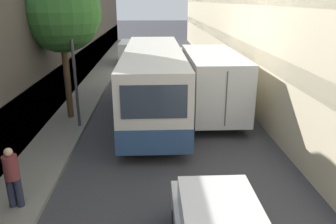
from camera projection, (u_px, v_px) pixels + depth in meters
name	position (u px, v px, depth m)	size (l,w,h in m)	color
ground_plane	(165.00, 110.00, 16.73)	(150.00, 150.00, 0.00)	#38383D
sidewalk_left	(77.00, 110.00, 16.51)	(1.77, 60.00, 0.15)	gray
building_left_shopfront	(31.00, 63.00, 15.65)	(2.40, 60.00, 5.37)	#423D38
bus	(154.00, 81.00, 15.47)	(2.62, 10.58, 3.18)	silver
box_truck	(209.00, 77.00, 16.51)	(2.34, 8.65, 2.98)	silver
panel_van	(131.00, 52.00, 28.12)	(1.89, 4.02, 1.94)	silver
pedestrian	(12.00, 176.00, 8.40)	(0.39, 0.37, 1.69)	#23283D
street_lamp	(68.00, 6.00, 12.64)	(0.36, 0.80, 7.21)	#38383D
street_tree_left	(60.00, 12.00, 13.79)	(3.44, 3.44, 6.43)	#4C3823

